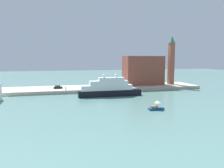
{
  "coord_description": "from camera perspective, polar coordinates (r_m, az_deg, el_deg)",
  "views": [
    {
      "loc": [
        -16.44,
        -80.26,
        15.47
      ],
      "look_at": [
        6.17,
        6.0,
        5.0
      ],
      "focal_mm": 35.42,
      "sensor_mm": 36.0,
      "label": 1
    }
  ],
  "objects": [
    {
      "name": "large_yacht",
      "position": [
        90.1,
        -0.77,
        -1.2
      ],
      "size": [
        26.01,
        3.99,
        11.32
      ],
      "color": "black",
      "rests_on": "ground"
    },
    {
      "name": "mooring_bollard",
      "position": [
        99.77,
        -5.0,
        -1.18
      ],
      "size": [
        0.46,
        0.46,
        0.66
      ],
      "primitive_type": "cylinder",
      "color": "black",
      "rests_on": "quay_dock"
    },
    {
      "name": "person_figure",
      "position": [
        99.2,
        -11.83,
        -1.09
      ],
      "size": [
        0.36,
        0.36,
        1.68
      ],
      "color": "#4C4C4C",
      "rests_on": "quay_dock"
    },
    {
      "name": "harbor_building",
      "position": [
        117.63,
        8.02,
        3.49
      ],
      "size": [
        20.17,
        10.19,
        15.04
      ],
      "primitive_type": "cube",
      "color": "brown",
      "rests_on": "quay_dock"
    },
    {
      "name": "ground",
      "position": [
        83.37,
        -3.07,
        -4.01
      ],
      "size": [
        400.0,
        400.0,
        0.0
      ],
      "primitive_type": "plane",
      "color": "slate"
    },
    {
      "name": "parked_car",
      "position": [
        104.66,
        -13.79,
        -0.82
      ],
      "size": [
        4.0,
        1.89,
        1.47
      ],
      "color": "black",
      "rests_on": "quay_dock"
    },
    {
      "name": "quay_dock",
      "position": [
        108.0,
        -5.8,
        -1.17
      ],
      "size": [
        110.0,
        18.93,
        1.5
      ],
      "primitive_type": "cube",
      "color": "#B7AD99",
      "rests_on": "ground"
    },
    {
      "name": "bell_tower",
      "position": [
        122.87,
        15.06,
        6.4
      ],
      "size": [
        3.41,
        3.41,
        25.66
      ],
      "color": "#93513D",
      "rests_on": "quay_dock"
    },
    {
      "name": "small_motorboat",
      "position": [
        67.84,
        11.35,
        -5.71
      ],
      "size": [
        4.76,
        1.92,
        2.81
      ],
      "color": "navy",
      "rests_on": "ground"
    }
  ]
}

